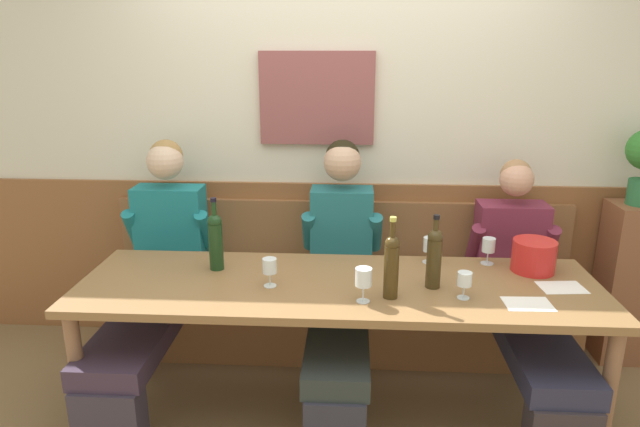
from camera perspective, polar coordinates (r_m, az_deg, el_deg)
The scene contains 19 objects.
room_wall_back at distance 3.48m, azimuth 2.41°, elevation 9.01°, with size 6.80×0.12×2.80m.
wood_wainscot_panel at distance 3.65m, azimuth 2.25°, elevation -4.93°, with size 6.80×0.03×1.05m, color brown.
wall_bench at distance 3.55m, azimuth 2.13°, elevation -9.80°, with size 2.85×0.42×0.94m.
dining_table at distance 2.78m, azimuth 1.89°, elevation -8.55°, with size 2.55×0.77×0.76m.
person_right_seat at distance 3.28m, azimuth -16.55°, elevation -5.75°, with size 0.52×1.22×1.35m.
person_center_right_seat at distance 3.10m, azimuth 2.14°, elevation -5.92°, with size 0.47×1.22×1.36m.
person_center_left_seat at distance 3.23m, azimuth 20.16°, elevation -7.39°, with size 0.50×1.21×1.25m.
ice_bucket at distance 3.06m, azimuth 21.05°, elevation -4.08°, with size 0.22×0.22×0.16m, color red.
wine_bottle_amber_mid at distance 2.55m, azimuth 7.33°, elevation -5.15°, with size 0.07×0.07×0.39m.
wine_bottle_clear_water at distance 2.90m, azimuth -10.65°, elevation -2.63°, with size 0.07×0.07×0.38m.
wine_bottle_green_tall at distance 2.69m, azimuth 11.62°, elevation -4.30°, with size 0.07×0.07×0.36m.
wine_glass_center_front at distance 3.02m, azimuth 11.17°, elevation -3.21°, with size 0.07×0.07×0.14m.
wine_glass_center_rear at distance 3.07m, azimuth 16.88°, elevation -3.26°, with size 0.07×0.07×0.14m.
wine_glass_left_end at distance 2.68m, azimuth -5.18°, elevation -5.52°, with size 0.07×0.07×0.14m.
wine_glass_right_end at distance 2.63m, azimuth 14.59°, elevation -6.65°, with size 0.07×0.07×0.13m.
wine_glass_near_bucket at distance 2.51m, azimuth 4.48°, elevation -6.59°, with size 0.08×0.08×0.16m.
tasting_sheet_left_guest at distance 2.93m, azimuth 23.52°, elevation -6.96°, with size 0.21×0.15×0.00m, color white.
tasting_sheet_right_guest at distance 2.70m, azimuth 20.52°, elevation -8.67°, with size 0.21×0.15×0.00m, color white.
corner_pedestal at distance 3.87m, azimuth 28.80°, elevation -6.24°, with size 0.28×0.28×0.99m, color brown.
Camera 1 is at (0.06, -2.35, 1.86)m, focal length 31.24 mm.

